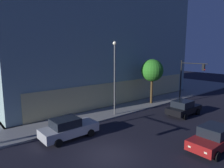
{
  "coord_description": "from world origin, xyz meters",
  "views": [
    {
      "loc": [
        -8.14,
        -10.24,
        7.17
      ],
      "look_at": [
        4.46,
        5.03,
        3.96
      ],
      "focal_mm": 32.26,
      "sensor_mm": 36.0,
      "label": 1
    }
  ],
  "objects_px": {
    "modern_building": "(84,33)",
    "traffic_light_far_corner": "(189,74)",
    "car_black": "(183,108)",
    "street_lamp_sidewalk": "(115,70)",
    "car_red": "(213,138)",
    "car_silver": "(68,128)",
    "sidewalk_tree": "(152,71)"
  },
  "relations": [
    {
      "from": "traffic_light_far_corner",
      "to": "car_black",
      "type": "height_order",
      "value": "traffic_light_far_corner"
    },
    {
      "from": "car_silver",
      "to": "car_black",
      "type": "height_order",
      "value": "car_silver"
    },
    {
      "from": "modern_building",
      "to": "traffic_light_far_corner",
      "type": "xyz_separation_m",
      "value": [
        8.77,
        -14.63,
        -6.22
      ]
    },
    {
      "from": "sidewalk_tree",
      "to": "car_black",
      "type": "height_order",
      "value": "sidewalk_tree"
    },
    {
      "from": "sidewalk_tree",
      "to": "car_silver",
      "type": "bearing_deg",
      "value": -168.95
    },
    {
      "from": "modern_building",
      "to": "street_lamp_sidewalk",
      "type": "relative_size",
      "value": 3.72
    },
    {
      "from": "traffic_light_far_corner",
      "to": "street_lamp_sidewalk",
      "type": "xyz_separation_m",
      "value": [
        -13.18,
        1.3,
        1.24
      ]
    },
    {
      "from": "car_black",
      "to": "sidewalk_tree",
      "type": "bearing_deg",
      "value": 79.69
    },
    {
      "from": "car_black",
      "to": "street_lamp_sidewalk",
      "type": "bearing_deg",
      "value": 141.97
    },
    {
      "from": "traffic_light_far_corner",
      "to": "sidewalk_tree",
      "type": "relative_size",
      "value": 0.95
    },
    {
      "from": "sidewalk_tree",
      "to": "car_silver",
      "type": "relative_size",
      "value": 1.25
    },
    {
      "from": "car_red",
      "to": "car_black",
      "type": "xyz_separation_m",
      "value": [
        5.69,
        5.83,
        -0.02
      ]
    },
    {
      "from": "modern_building",
      "to": "car_black",
      "type": "bearing_deg",
      "value": -84.5
    },
    {
      "from": "car_silver",
      "to": "traffic_light_far_corner",
      "type": "bearing_deg",
      "value": 2.23
    },
    {
      "from": "sidewalk_tree",
      "to": "car_silver",
      "type": "distance_m",
      "value": 14.71
    },
    {
      "from": "modern_building",
      "to": "car_red",
      "type": "bearing_deg",
      "value": -99.34
    },
    {
      "from": "car_red",
      "to": "traffic_light_far_corner",
      "type": "bearing_deg",
      "value": 36.32
    },
    {
      "from": "sidewalk_tree",
      "to": "car_black",
      "type": "bearing_deg",
      "value": -100.31
    },
    {
      "from": "car_silver",
      "to": "car_red",
      "type": "relative_size",
      "value": 1.12
    },
    {
      "from": "street_lamp_sidewalk",
      "to": "car_red",
      "type": "height_order",
      "value": "street_lamp_sidewalk"
    },
    {
      "from": "modern_building",
      "to": "traffic_light_far_corner",
      "type": "bearing_deg",
      "value": -59.05
    },
    {
      "from": "street_lamp_sidewalk",
      "to": "car_red",
      "type": "relative_size",
      "value": 1.88
    },
    {
      "from": "car_red",
      "to": "street_lamp_sidewalk",
      "type": "bearing_deg",
      "value": 92.5
    },
    {
      "from": "modern_building",
      "to": "car_black",
      "type": "distance_m",
      "value": 20.48
    },
    {
      "from": "traffic_light_far_corner",
      "to": "car_red",
      "type": "bearing_deg",
      "value": -143.68
    },
    {
      "from": "sidewalk_tree",
      "to": "street_lamp_sidewalk",
      "type": "bearing_deg",
      "value": -174.82
    },
    {
      "from": "street_lamp_sidewalk",
      "to": "car_black",
      "type": "xyz_separation_m",
      "value": [
        6.15,
        -4.81,
        -4.36
      ]
    },
    {
      "from": "sidewalk_tree",
      "to": "car_red",
      "type": "xyz_separation_m",
      "value": [
        -6.68,
        -11.29,
        -3.75
      ]
    },
    {
      "from": "car_black",
      "to": "car_red",
      "type": "bearing_deg",
      "value": -134.31
    },
    {
      "from": "car_silver",
      "to": "car_black",
      "type": "distance_m",
      "value": 13.24
    },
    {
      "from": "car_silver",
      "to": "car_black",
      "type": "bearing_deg",
      "value": -11.93
    },
    {
      "from": "modern_building",
      "to": "car_silver",
      "type": "distance_m",
      "value": 21.22
    }
  ]
}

